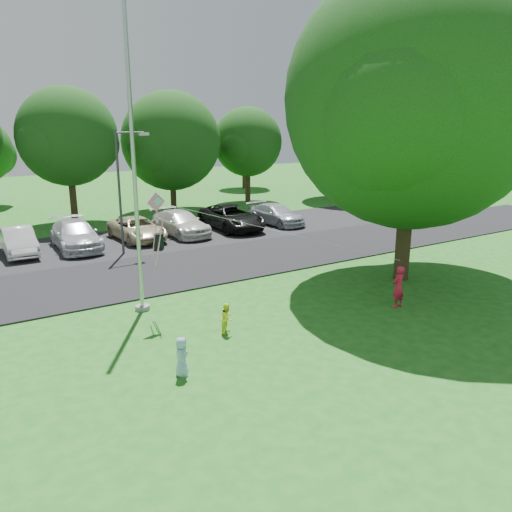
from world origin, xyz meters
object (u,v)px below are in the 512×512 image
flagpole (135,191)px  kite (164,216)px  trash_can (159,242)px  big_tree (414,106)px  street_lamp (124,181)px  woman (398,287)px  child_yellow (227,318)px  child_blue (182,357)px

flagpole → kite: (0.57, -0.95, -0.74)m
trash_can → flagpole: bearing=-115.7°
trash_can → big_tree: size_ratio=0.07×
flagpole → street_lamp: bearing=74.7°
woman → child_yellow: woman is taller
trash_can → kite: bearing=-110.1°
flagpole → woman: flagpole is taller
big_tree → child_blue: size_ratio=11.71×
child_blue → kite: kite is taller
kite → child_yellow: bearing=-72.9°
flagpole → child_blue: 6.35m
street_lamp → big_tree: size_ratio=0.50×
kite → child_blue: bearing=-112.9°
flagpole → street_lamp: size_ratio=1.64×
child_blue → big_tree: bearing=-63.7°
street_lamp → child_yellow: (-0.66, -11.38, -3.18)m
flagpole → trash_can: size_ratio=11.71×
street_lamp → child_blue: (-3.00, -13.15, -3.14)m
woman → street_lamp: bearing=-75.0°
street_lamp → trash_can: size_ratio=7.16×
street_lamp → woman: 14.11m
woman → child_blue: woman is taller
kite → woman: bearing=-31.7°
woman → big_tree: bearing=-149.2°
big_tree → kite: bearing=171.7°
child_yellow → big_tree: bearing=-29.5°
trash_can → child_blue: 13.93m
flagpole → trash_can: flagpole is taller
big_tree → child_blue: bearing=-166.3°
woman → kite: (-7.18, 3.68, 2.67)m
flagpole → woman: (7.75, -4.63, -3.41)m
child_yellow → kite: kite is taller
flagpole → kite: flagpole is taller
street_lamp → kite: (-1.62, -8.96, -0.24)m
trash_can → woman: (3.91, -12.62, 0.33)m
flagpole → woman: bearing=-30.8°
child_blue → child_yellow: bearing=-40.2°
flagpole → child_blue: bearing=-99.0°
street_lamp → child_blue: bearing=-105.3°
big_tree → child_yellow: 11.09m
woman → kite: bearing=-35.8°
woman → child_blue: (-8.57, -0.51, -0.23)m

